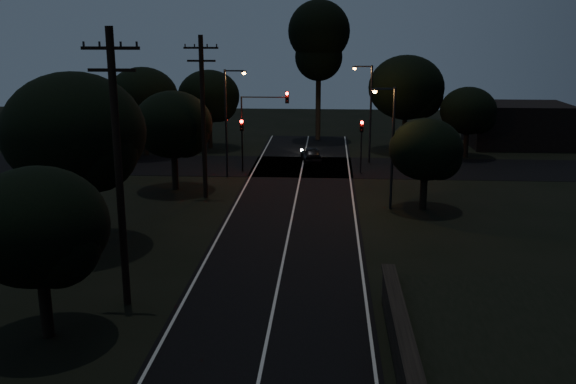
{
  "coord_description": "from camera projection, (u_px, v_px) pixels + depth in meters",
  "views": [
    {
      "loc": [
        2.11,
        -8.76,
        10.94
      ],
      "look_at": [
        0.0,
        24.0,
        2.5
      ],
      "focal_mm": 40.0,
      "sensor_mm": 36.0,
      "label": 1
    }
  ],
  "objects": [
    {
      "name": "utility_pole_far",
      "position": [
        203.0,
        115.0,
        41.26
      ],
      "size": [
        2.2,
        0.3,
        10.5
      ],
      "color": "black",
      "rests_on": "ground"
    },
    {
      "name": "building_left",
      "position": [
        101.0,
        120.0,
        62.28
      ],
      "size": [
        10.0,
        8.0,
        4.4
      ],
      "primitive_type": "cube",
      "color": "black",
      "rests_on": "ground"
    },
    {
      "name": "tree_far_nw",
      "position": [
        211.0,
        98.0,
        58.92
      ],
      "size": [
        5.7,
        5.7,
        7.22
      ],
      "color": "black",
      "rests_on": "ground"
    },
    {
      "name": "utility_pole_mid",
      "position": [
        118.0,
        166.0,
        24.76
      ],
      "size": [
        2.2,
        0.3,
        11.0
      ],
      "color": "black",
      "rests_on": "ground"
    },
    {
      "name": "tree_left_c",
      "position": [
        78.0,
        136.0,
        31.65
      ],
      "size": [
        7.04,
        7.04,
        8.89
      ],
      "color": "black",
      "rests_on": "ground"
    },
    {
      "name": "tree_far_ne",
      "position": [
        409.0,
        89.0,
        57.55
      ],
      "size": [
        6.8,
        6.8,
        8.6
      ],
      "color": "black",
      "rests_on": "ground"
    },
    {
      "name": "tree_far_e",
      "position": [
        470.0,
        112.0,
        54.79
      ],
      "size": [
        4.78,
        4.78,
        6.06
      ],
      "color": "black",
      "rests_on": "ground"
    },
    {
      "name": "tree_left_d",
      "position": [
        175.0,
        126.0,
        43.49
      ],
      "size": [
        5.38,
        5.38,
        6.83
      ],
      "color": "black",
      "rests_on": "ground"
    },
    {
      "name": "streetlight_a",
      "position": [
        228.0,
        116.0,
        47.22
      ],
      "size": [
        1.66,
        0.26,
        8.0
      ],
      "color": "black",
      "rests_on": "ground"
    },
    {
      "name": "streetlight_b",
      "position": [
        368.0,
        107.0,
        52.36
      ],
      "size": [
        1.66,
        0.26,
        8.0
      ],
      "color": "black",
      "rests_on": "ground"
    },
    {
      "name": "tree_far_w",
      "position": [
        145.0,
        99.0,
        55.28
      ],
      "size": [
        6.03,
        6.03,
        7.69
      ],
      "color": "black",
      "rests_on": "ground"
    },
    {
      "name": "signal_left",
      "position": [
        242.0,
        136.0,
        49.55
      ],
      "size": [
        0.28,
        0.35,
        4.1
      ],
      "color": "black",
      "rests_on": "ground"
    },
    {
      "name": "tree_right_a",
      "position": [
        429.0,
        151.0,
        38.8
      ],
      "size": [
        4.46,
        4.46,
        5.67
      ],
      "color": "black",
      "rests_on": "ground"
    },
    {
      "name": "streetlight_c",
      "position": [
        390.0,
        139.0,
        38.87
      ],
      "size": [
        1.46,
        0.26,
        7.5
      ],
      "color": "black",
      "rests_on": "ground"
    },
    {
      "name": "signal_mast",
      "position": [
        263.0,
        116.0,
        49.07
      ],
      "size": [
        3.7,
        0.35,
        6.25
      ],
      "color": "black",
      "rests_on": "ground"
    },
    {
      "name": "tree_left_b",
      "position": [
        41.0,
        230.0,
        22.29
      ],
      "size": [
        4.97,
        4.97,
        6.32
      ],
      "color": "black",
      "rests_on": "ground"
    },
    {
      "name": "tall_pine",
      "position": [
        319.0,
        40.0,
        61.98
      ],
      "size": [
        5.98,
        5.98,
        13.58
      ],
      "color": "black",
      "rests_on": "ground"
    },
    {
      "name": "signal_right",
      "position": [
        361.0,
        137.0,
        48.97
      ],
      "size": [
        0.28,
        0.35,
        4.1
      ],
      "color": "black",
      "rests_on": "ground"
    },
    {
      "name": "building_right",
      "position": [
        518.0,
        125.0,
        60.8
      ],
      "size": [
        9.0,
        7.0,
        4.0
      ],
      "primitive_type": "cube",
      "color": "black",
      "rests_on": "ground"
    },
    {
      "name": "car",
      "position": [
        311.0,
        154.0,
        53.72
      ],
      "size": [
        2.06,
        3.93,
        1.27
      ],
      "primitive_type": "imported",
      "rotation": [
        0.0,
        0.0,
        3.3
      ],
      "color": "black",
      "rests_on": "ground"
    },
    {
      "name": "road_surface",
      "position": [
        295.0,
        202.0,
        41.39
      ],
      "size": [
        60.0,
        70.0,
        0.03
      ],
      "color": "black",
      "rests_on": "ground"
    }
  ]
}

